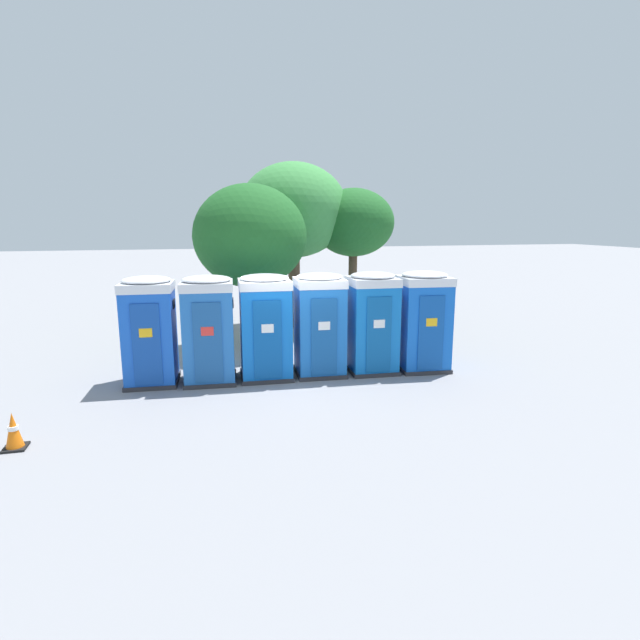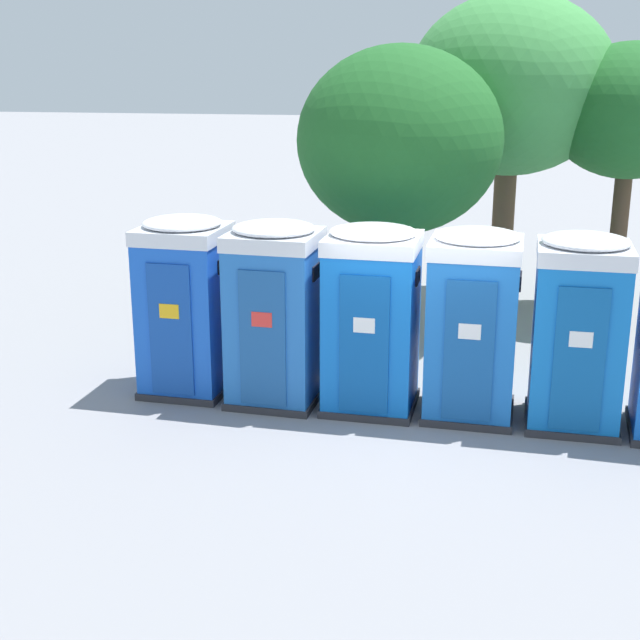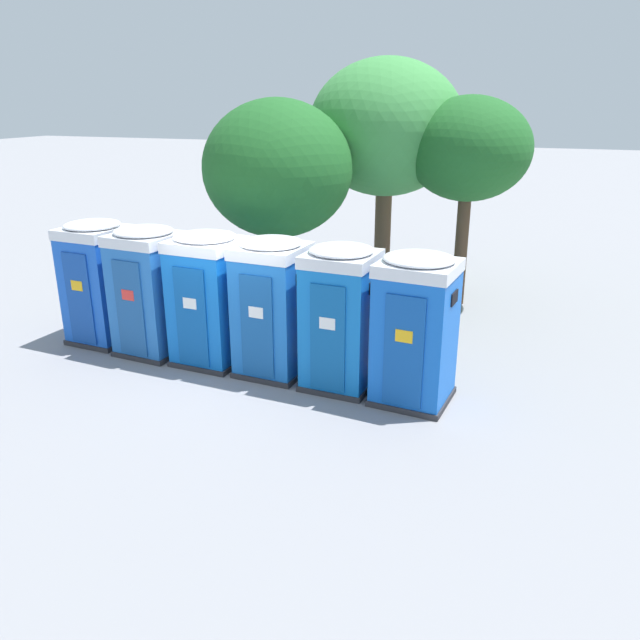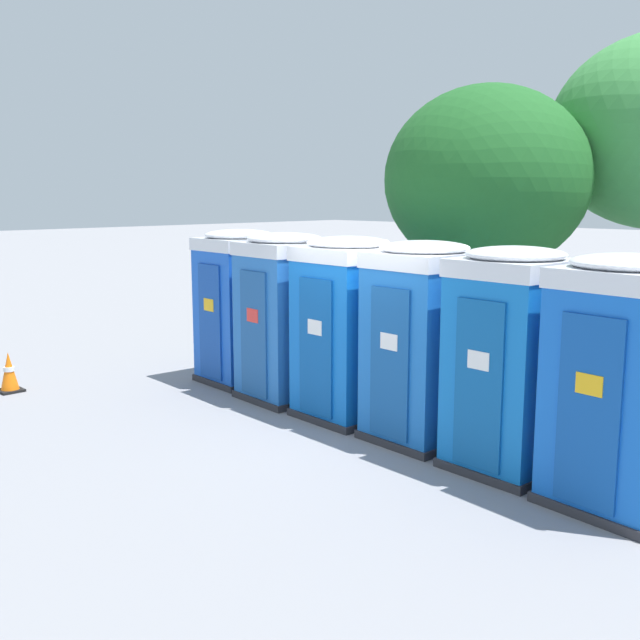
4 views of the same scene
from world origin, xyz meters
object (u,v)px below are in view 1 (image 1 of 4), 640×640
at_px(portapotty_0, 150,330).
at_px(street_tree_0, 353,223).
at_px(portapotty_2, 265,326).
at_px(portapotty_5, 423,320).
at_px(portapotty_3, 320,324).
at_px(portapotty_4, 372,322).
at_px(street_tree_2, 293,211).
at_px(traffic_cone, 14,431).
at_px(street_tree_1, 250,236).
at_px(portapotty_1, 209,329).

xyz_separation_m(portapotty_0, street_tree_0, (6.59, 5.10, 2.41)).
height_order(portapotty_2, portapotty_5, same).
distance_m(portapotty_2, portapotty_3, 1.34).
height_order(portapotty_4, street_tree_2, street_tree_2).
distance_m(portapotty_5, street_tree_0, 6.08).
xyz_separation_m(portapotty_5, street_tree_0, (-0.07, 5.58, 2.41)).
height_order(portapotty_3, traffic_cone, portapotty_3).
relative_size(portapotty_0, portapotty_4, 1.00).
height_order(street_tree_1, street_tree_2, street_tree_2).
height_order(portapotty_1, portapotty_3, same).
relative_size(portapotty_0, street_tree_1, 0.52).
distance_m(portapotty_1, street_tree_2, 7.09).
height_order(portapotty_2, portapotty_4, same).
relative_size(street_tree_0, street_tree_2, 0.85).
bearing_deg(portapotty_5, street_tree_1, 138.53).
relative_size(portapotty_0, street_tree_0, 0.52).
bearing_deg(street_tree_2, portapotty_0, -129.54).
distance_m(street_tree_0, street_tree_1, 4.42).
xyz_separation_m(portapotty_3, portapotty_5, (2.66, -0.24, -0.00)).
height_order(portapotty_2, portapotty_3, same).
bearing_deg(portapotty_5, portapotty_3, 174.89).
distance_m(portapotty_0, portapotty_1, 1.34).
bearing_deg(portapotty_1, traffic_cone, -139.08).
height_order(portapotty_4, traffic_cone, portapotty_4).
bearing_deg(portapotty_1, portapotty_0, 172.55).
bearing_deg(traffic_cone, portapotty_5, 16.56).
height_order(portapotty_3, portapotty_5, same).
bearing_deg(portapotty_2, portapotty_1, 178.66).
relative_size(portapotty_2, portapotty_3, 1.00).
bearing_deg(street_tree_2, portapotty_5, -70.29).
relative_size(portapotty_0, traffic_cone, 3.97).
bearing_deg(portapotty_0, portapotty_3, -3.56).
relative_size(portapotty_4, traffic_cone, 3.97).
height_order(portapotty_2, street_tree_0, street_tree_0).
relative_size(portapotty_5, street_tree_0, 0.52).
height_order(portapotty_5, street_tree_0, street_tree_0).
xyz_separation_m(portapotty_2, street_tree_1, (0.05, 3.21, 2.05)).
height_order(street_tree_0, street_tree_2, street_tree_2).
distance_m(portapotty_3, street_tree_1, 4.05).
bearing_deg(portapotty_2, portapotty_4, -3.11).
bearing_deg(portapotty_2, street_tree_0, 53.46).
relative_size(portapotty_1, traffic_cone, 3.97).
bearing_deg(street_tree_1, street_tree_2, 53.95).
xyz_separation_m(portapotty_4, portapotty_5, (1.33, -0.14, -0.00)).
xyz_separation_m(portapotty_1, portapotty_4, (4.01, -0.18, 0.00)).
bearing_deg(traffic_cone, street_tree_0, 43.50).
bearing_deg(portapotty_5, portapotty_0, 175.82).
bearing_deg(portapotty_3, street_tree_2, 84.77).
height_order(portapotty_0, street_tree_1, street_tree_1).
distance_m(street_tree_2, traffic_cone, 11.41).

